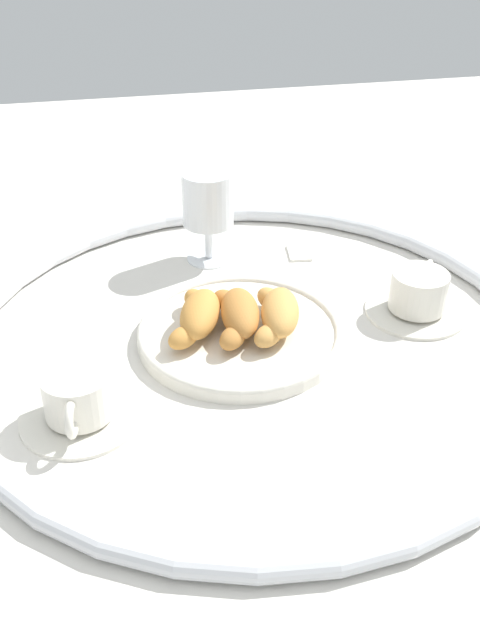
# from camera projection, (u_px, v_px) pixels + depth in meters

# --- Properties ---
(ground_plane) EXTENTS (2.20, 2.20, 0.00)m
(ground_plane) POSITION_uv_depth(u_px,v_px,m) (250.00, 342.00, 0.93)
(ground_plane) COLOR silver
(table_chrome_rim) EXTENTS (0.74, 0.74, 0.02)m
(table_chrome_rim) POSITION_uv_depth(u_px,v_px,m) (250.00, 335.00, 0.92)
(table_chrome_rim) COLOR silver
(table_chrome_rim) RESTS_ON ground_plane
(pastry_plate) EXTENTS (0.26, 0.26, 0.02)m
(pastry_plate) POSITION_uv_depth(u_px,v_px,m) (240.00, 333.00, 0.93)
(pastry_plate) COLOR silver
(pastry_plate) RESTS_ON ground_plane
(croissant_large) EXTENTS (0.13, 0.09, 0.04)m
(croissant_large) POSITION_uv_depth(u_px,v_px,m) (277.00, 313.00, 0.91)
(croissant_large) COLOR #D6994C
(croissant_large) RESTS_ON pastry_plate
(croissant_small) EXTENTS (0.14, 0.07, 0.04)m
(croissant_small) POSITION_uv_depth(u_px,v_px,m) (237.00, 314.00, 0.91)
(croissant_small) COLOR #BC7A38
(croissant_small) RESTS_ON pastry_plate
(croissant_extra) EXTENTS (0.13, 0.09, 0.04)m
(croissant_extra) POSITION_uv_depth(u_px,v_px,m) (198.00, 315.00, 0.91)
(croissant_extra) COLOR #CC893D
(croissant_extra) RESTS_ON pastry_plate
(coffee_cup_near) EXTENTS (0.14, 0.14, 0.06)m
(coffee_cup_near) POSITION_uv_depth(u_px,v_px,m) (78.00, 401.00, 0.79)
(coffee_cup_near) COLOR silver
(coffee_cup_near) RESTS_ON ground_plane
(coffee_cup_far) EXTENTS (0.14, 0.14, 0.06)m
(coffee_cup_far) POSITION_uv_depth(u_px,v_px,m) (418.00, 296.00, 0.97)
(coffee_cup_far) COLOR silver
(coffee_cup_far) RESTS_ON ground_plane
(juice_glass_left) EXTENTS (0.08, 0.08, 0.14)m
(juice_glass_left) POSITION_uv_depth(u_px,v_px,m) (208.00, 203.00, 1.06)
(juice_glass_left) COLOR white
(juice_glass_left) RESTS_ON ground_plane
(sugar_packet) EXTENTS (0.05, 0.04, 0.01)m
(sugar_packet) POSITION_uv_depth(u_px,v_px,m) (299.00, 252.00, 1.12)
(sugar_packet) COLOR white
(sugar_packet) RESTS_ON ground_plane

